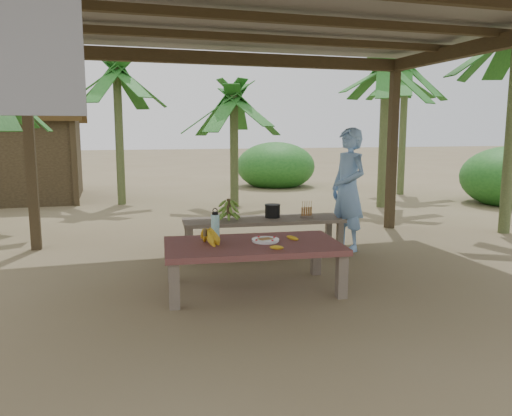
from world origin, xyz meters
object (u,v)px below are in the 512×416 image
object	(u,v)px
cooking_pot	(272,211)
water_flask	(215,225)
ripe_banana_bunch	(205,236)
bench	(264,223)
woman	(348,190)
work_table	(253,249)
plate	(265,240)

from	to	relation	value
cooking_pot	water_flask	bearing A→B (deg)	-129.37
ripe_banana_bunch	bench	bearing A→B (deg)	54.55
woman	cooking_pot	bearing A→B (deg)	-118.07
work_table	water_flask	xyz separation A→B (m)	(-0.32, 0.34, 0.20)
cooking_pot	woman	distance (m)	1.09
bench	ripe_banana_bunch	xyz separation A→B (m)	(-1.11, -1.56, 0.19)
ripe_banana_bunch	water_flask	size ratio (longest dim) A/B	0.89
water_flask	plate	bearing A→B (deg)	-36.02
work_table	plate	xyz separation A→B (m)	(0.14, 0.01, 0.08)
work_table	bench	xyz separation A→B (m)	(0.62, 1.62, -0.04)
ripe_banana_bunch	woman	world-z (taller)	woman
ripe_banana_bunch	woman	bearing A→B (deg)	29.77
ripe_banana_bunch	work_table	bearing A→B (deg)	-7.45
bench	woman	bearing A→B (deg)	-8.40
plate	woman	distance (m)	2.13
water_flask	work_table	bearing A→B (deg)	-47.02
bench	cooking_pot	xyz separation A→B (m)	(0.15, 0.05, 0.14)
water_flask	ripe_banana_bunch	bearing A→B (deg)	-120.39
work_table	ripe_banana_bunch	distance (m)	0.51
plate	water_flask	bearing A→B (deg)	143.98
bench	water_flask	distance (m)	1.60
work_table	plate	size ratio (longest dim) A/B	6.58
bench	water_flask	bearing A→B (deg)	-121.55
bench	plate	xyz separation A→B (m)	(-0.48, -1.61, 0.12)
ripe_banana_bunch	plate	size ratio (longest dim) A/B	1.02
water_flask	bench	bearing A→B (deg)	53.52
work_table	cooking_pot	size ratio (longest dim) A/B	9.04
water_flask	cooking_pot	distance (m)	1.72
work_table	woman	world-z (taller)	woman
plate	ripe_banana_bunch	bearing A→B (deg)	174.96
plate	work_table	bearing A→B (deg)	-176.66
ripe_banana_bunch	water_flask	xyz separation A→B (m)	(0.16, 0.28, 0.05)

